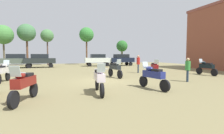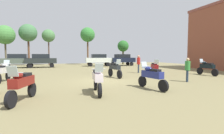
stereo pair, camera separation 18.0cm
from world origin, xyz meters
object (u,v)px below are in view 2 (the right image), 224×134
object	(u,v)px
motorcycle_10	(155,68)
tree_1	(88,35)
motorcycle_6	(152,76)
car_4	(18,60)
tree_5	(28,33)
motorcycle_4	(3,71)
tree_3	(123,46)
car_1	(41,60)
person_1	(139,63)
car_2	(99,59)
motorcycle_8	(207,67)
person_2	(188,68)
tree_4	(5,35)
motorcycle_2	(97,78)
car_3	(122,59)
tree_2	(48,36)
motorcycle_7	(22,84)
motorcycle_5	(115,68)

from	to	relation	value
motorcycle_10	tree_1	distance (m)	20.37
motorcycle_6	car_4	bearing A→B (deg)	107.71
tree_5	motorcycle_4	bearing A→B (deg)	-86.09
motorcycle_10	tree_3	world-z (taller)	tree_3
car_1	car_4	distance (m)	3.13
car_4	tree_1	distance (m)	13.13
motorcycle_6	tree_3	distance (m)	24.86
motorcycle_10	person_1	bearing A→B (deg)	-67.15
motorcycle_6	car_2	size ratio (longest dim) A/B	0.51
car_4	motorcycle_8	bearing A→B (deg)	-132.92
person_1	person_2	bearing A→B (deg)	35.02
tree_5	tree_4	bearing A→B (deg)	-156.50
motorcycle_2	car_4	bearing A→B (deg)	-63.29
tree_1	tree_5	xyz separation A→B (m)	(-10.44, 0.10, -0.05)
tree_3	tree_1	bearing A→B (deg)	170.79
car_3	motorcycle_8	bearing A→B (deg)	-175.92
motorcycle_6	car_2	distance (m)	19.47
person_2	tree_4	xyz separation A→B (m)	(-16.44, 21.91, 4.13)
motorcycle_6	motorcycle_10	world-z (taller)	motorcycle_10
motorcycle_4	tree_5	size ratio (longest dim) A/B	0.30
motorcycle_8	motorcycle_10	world-z (taller)	same
car_2	car_1	bearing A→B (deg)	96.89
motorcycle_8	tree_2	xyz separation A→B (m)	(-14.43, 20.81, 4.55)
car_1	motorcycle_8	bearing A→B (deg)	-137.23
tree_4	person_1	bearing A→B (deg)	-44.54
motorcycle_2	motorcycle_8	distance (m)	11.83
motorcycle_8	tree_3	bearing A→B (deg)	90.87
motorcycle_2	tree_5	bearing A→B (deg)	-68.91
motorcycle_7	motorcycle_2	bearing A→B (deg)	-154.94
motorcycle_5	person_1	bearing A→B (deg)	-151.96
motorcycle_5	motorcycle_7	xyz separation A→B (m)	(-5.76, -5.63, -0.03)
motorcycle_6	motorcycle_5	bearing A→B (deg)	83.61
tree_4	tree_5	distance (m)	3.53
motorcycle_5	tree_3	size ratio (longest dim) A/B	0.47
motorcycle_7	car_4	distance (m)	20.22
motorcycle_8	car_2	bearing A→B (deg)	112.22
car_2	tree_1	xyz separation A→B (m)	(-0.92, 5.18, 4.56)
car_3	person_2	world-z (taller)	car_3
car_2	car_3	xyz separation A→B (m)	(4.15, -0.27, 0.00)
car_4	motorcycle_10	bearing A→B (deg)	-139.34
car_2	tree_5	world-z (taller)	tree_5
car_2	car_3	bearing A→B (deg)	-89.69
motorcycle_7	tree_5	size ratio (longest dim) A/B	0.30
motorcycle_10	tree_3	size ratio (longest dim) A/B	0.43
person_1	tree_2	xyz separation A→B (m)	(-9.42, 17.08, 4.21)
car_2	tree_4	distance (m)	15.56
motorcycle_5	motorcycle_7	world-z (taller)	motorcycle_5
motorcycle_8	tree_2	bearing A→B (deg)	124.57
motorcycle_5	car_3	xyz separation A→B (m)	(6.25, 14.09, 0.43)
car_1	motorcycle_2	bearing A→B (deg)	-170.39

